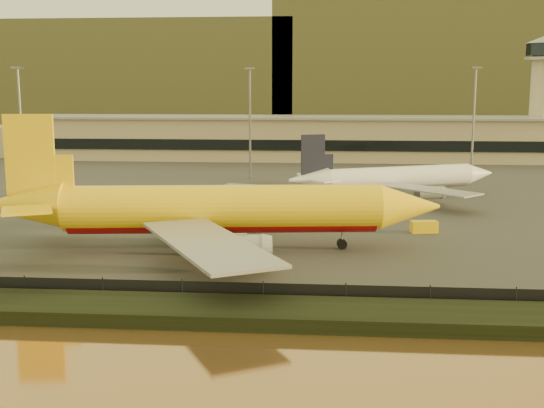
{
  "coord_description": "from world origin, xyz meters",
  "views": [
    {
      "loc": [
        8.18,
        -76.56,
        21.1
      ],
      "look_at": [
        0.78,
        12.0,
        5.9
      ],
      "focal_mm": 45.0,
      "sensor_mm": 36.0,
      "label": 1
    }
  ],
  "objects": [
    {
      "name": "ground",
      "position": [
        0.0,
        0.0,
        0.0
      ],
      "size": [
        900.0,
        900.0,
        0.0
      ],
      "primitive_type": "plane",
      "color": "black",
      "rests_on": "ground"
    },
    {
      "name": "embankment",
      "position": [
        0.0,
        -17.0,
        0.7
      ],
      "size": [
        320.0,
        7.0,
        1.4
      ],
      "primitive_type": "cube",
      "color": "black",
      "rests_on": "ground"
    },
    {
      "name": "tarmac",
      "position": [
        0.0,
        95.0,
        0.1
      ],
      "size": [
        320.0,
        220.0,
        0.2
      ],
      "primitive_type": "cube",
      "color": "#2D2D2D",
      "rests_on": "ground"
    },
    {
      "name": "perimeter_fence",
      "position": [
        0.0,
        -13.0,
        1.3
      ],
      "size": [
        300.0,
        0.05,
        2.2
      ],
      "primitive_type": "cube",
      "color": "black",
      "rests_on": "tarmac"
    },
    {
      "name": "terminal_building",
      "position": [
        -14.52,
        125.55,
        6.25
      ],
      "size": [
        202.0,
        25.0,
        12.6
      ],
      "color": "#C4AF88",
      "rests_on": "tarmac"
    },
    {
      "name": "control_tower",
      "position": [
        70.0,
        131.0,
        21.66
      ],
      "size": [
        11.2,
        11.2,
        35.5
      ],
      "color": "#C4AF88",
      "rests_on": "tarmac"
    },
    {
      "name": "apron_light_masts",
      "position": [
        15.0,
        75.0,
        15.7
      ],
      "size": [
        152.2,
        12.2,
        25.4
      ],
      "color": "slate",
      "rests_on": "tarmac"
    },
    {
      "name": "distant_hills",
      "position": [
        -20.74,
        340.0,
        31.39
      ],
      "size": [
        470.0,
        160.0,
        70.0
      ],
      "color": "brown",
      "rests_on": "ground"
    },
    {
      "name": "dhl_cargo_jet",
      "position": [
        -6.44,
        9.19,
        5.47
      ],
      "size": [
        59.12,
        57.5,
        17.65
      ],
      "rotation": [
        0.0,
        0.0,
        0.12
      ],
      "color": "yellow",
      "rests_on": "tarmac"
    },
    {
      "name": "white_narrowbody_jet",
      "position": [
        21.04,
        54.21,
        3.94
      ],
      "size": [
        41.47,
        39.19,
        12.53
      ],
      "rotation": [
        0.0,
        0.0,
        0.41
      ],
      "color": "white",
      "rests_on": "tarmac"
    },
    {
      "name": "gse_vehicle_yellow",
      "position": [
        22.21,
        22.35,
        1.06
      ],
      "size": [
        4.05,
        2.34,
        1.71
      ],
      "primitive_type": "cube",
      "rotation": [
        0.0,
        0.0,
        0.17
      ],
      "color": "yellow",
      "rests_on": "tarmac"
    },
    {
      "name": "gse_vehicle_white",
      "position": [
        -28.86,
        31.38,
        1.09
      ],
      "size": [
        4.26,
        2.69,
        1.77
      ],
      "primitive_type": "cube",
      "rotation": [
        0.0,
        0.0,
        0.25
      ],
      "color": "white",
      "rests_on": "tarmac"
    }
  ]
}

